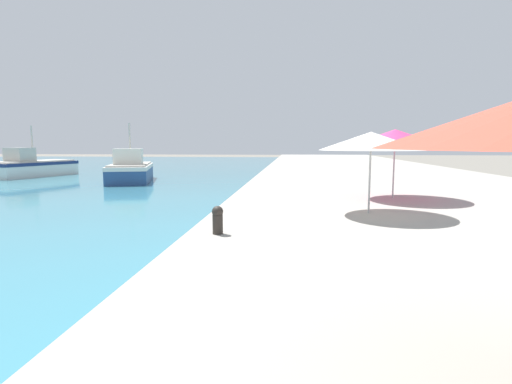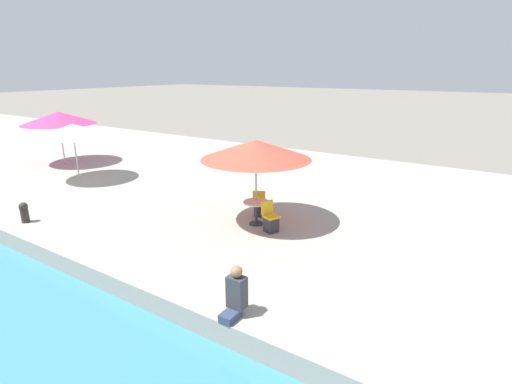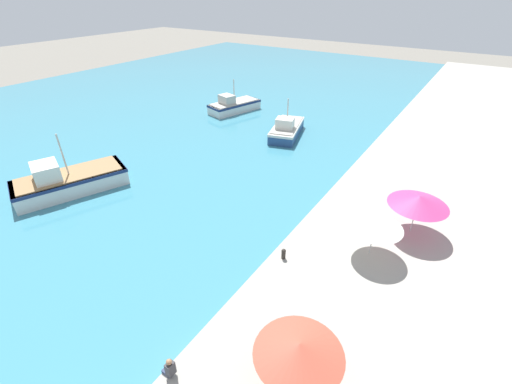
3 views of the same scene
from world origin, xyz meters
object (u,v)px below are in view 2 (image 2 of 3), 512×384
cafe_umbrella_white (73,130)px  cafe_chair_right (260,207)px  person_at_quay (235,294)px  cafe_table (256,208)px  cafe_chair_left (271,221)px  cafe_umbrella_pink (256,150)px  mooring_bollard (24,212)px  cafe_umbrella_striped (59,118)px

cafe_umbrella_white → cafe_chair_right: 9.22m
cafe_umbrella_white → person_at_quay: (-4.36, -11.60, -1.69)m
cafe_table → person_at_quay: person_at_quay is taller
cafe_chair_right → person_at_quay: bearing=-86.2°
cafe_chair_right → cafe_chair_left: bearing=-67.4°
cafe_umbrella_white → cafe_table: (-0.12, -9.32, -1.62)m
cafe_umbrella_pink → cafe_umbrella_white: bearing=90.0°
cafe_chair_left → cafe_chair_right: 1.34m
mooring_bollard → cafe_umbrella_white: bearing=38.3°
cafe_chair_left → person_at_quay: person_at_quay is taller
cafe_umbrella_pink → cafe_chair_left: 2.18m
cafe_umbrella_white → mooring_bollard: 5.37m
cafe_table → person_at_quay: (-4.23, -2.29, -0.07)m
cafe_umbrella_white → cafe_table: size_ratio=3.81×
cafe_table → person_at_quay: 4.81m
cafe_umbrella_white → cafe_chair_right: cafe_umbrella_white is taller
cafe_umbrella_striped → cafe_table: (-1.64, -12.80, -1.77)m
cafe_umbrella_pink → person_at_quay: cafe_umbrella_pink is taller
cafe_umbrella_striped → cafe_chair_right: 12.70m
cafe_table → cafe_chair_left: cafe_chair_left is taller
cafe_umbrella_pink → cafe_umbrella_striped: 12.80m
cafe_umbrella_striped → cafe_table: cafe_umbrella_striped is taller
cafe_umbrella_pink → cafe_umbrella_white: 9.23m
mooring_bollard → cafe_chair_right: bearing=-52.5°
cafe_umbrella_striped → mooring_bollard: cafe_umbrella_striped is taller
cafe_chair_left → mooring_bollard: (-3.59, 6.86, 0.02)m
cafe_table → cafe_chair_right: bearing=24.1°
person_at_quay → cafe_umbrella_white: bearing=69.4°
cafe_chair_right → cafe_umbrella_white: bearing=159.3°
cafe_umbrella_pink → cafe_umbrella_striped: cafe_umbrella_pink is taller
cafe_umbrella_white → mooring_bollard: bearing=-141.7°
cafe_umbrella_pink → cafe_umbrella_white: cafe_umbrella_pink is taller
cafe_chair_left → person_at_quay: (-3.98, -1.61, 0.14)m
cafe_umbrella_pink → person_at_quay: bearing=-151.4°
cafe_umbrella_white → cafe_chair_left: 10.16m
cafe_umbrella_pink → person_at_quay: (-4.36, -2.38, -1.86)m
cafe_chair_right → mooring_bollard: size_ratio=1.39×
cafe_umbrella_white → mooring_bollard: size_ratio=4.67×
cafe_umbrella_white → cafe_umbrella_striped: (1.52, 3.48, 0.15)m
cafe_umbrella_white → cafe_table: cafe_umbrella_white is taller
cafe_umbrella_striped → mooring_bollard: (-5.49, -6.62, -1.95)m
cafe_umbrella_pink → cafe_chair_right: bearing=20.9°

